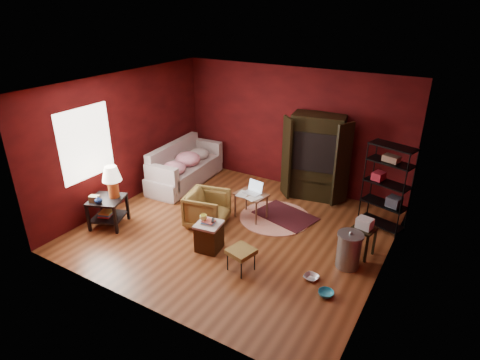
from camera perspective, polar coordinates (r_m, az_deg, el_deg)
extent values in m
cube|color=brown|center=(7.91, -0.75, -7.20)|extent=(5.50, 5.00, 0.02)
cube|color=white|center=(6.86, -0.88, 13.28)|extent=(5.50, 5.00, 0.02)
cube|color=#4A0A0B|center=(9.37, 7.33, 7.25)|extent=(5.50, 0.02, 2.80)
cube|color=#4A0A0B|center=(5.51, -14.72, -6.21)|extent=(5.50, 0.02, 2.80)
cube|color=#4A0A0B|center=(8.95, -16.11, 5.64)|extent=(0.02, 5.00, 2.80)
cube|color=#4A0A0B|center=(6.39, 20.77, -2.63)|extent=(0.02, 5.00, 2.80)
cube|color=white|center=(8.26, -21.08, 4.87)|extent=(0.02, 1.20, 1.40)
imported|color=#AC9895|center=(9.76, -7.83, 1.83)|extent=(0.78, 2.21, 0.85)
imported|color=black|center=(7.93, -4.68, -3.90)|extent=(0.85, 0.88, 0.77)
imported|color=silver|center=(6.70, 10.14, -12.88)|extent=(0.24, 0.09, 0.24)
imported|color=teal|center=(6.42, 12.18, -14.94)|extent=(0.25, 0.15, 0.24)
imported|color=#0E1E46|center=(8.04, -19.51, -2.67)|extent=(0.16, 0.17, 0.15)
imported|color=#F7F378|center=(7.06, -5.24, -5.24)|extent=(0.15, 0.14, 0.13)
cube|color=black|center=(8.22, -18.47, -2.65)|extent=(0.81, 0.81, 0.04)
cube|color=black|center=(8.40, -18.13, -4.97)|extent=(0.75, 0.75, 0.03)
cube|color=black|center=(8.27, -20.79, -5.06)|extent=(0.07, 0.07, 0.58)
cube|color=black|center=(8.01, -17.29, -5.48)|extent=(0.07, 0.07, 0.58)
cube|color=black|center=(8.69, -19.07, -3.31)|extent=(0.07, 0.07, 0.58)
cube|color=black|center=(8.45, -15.71, -3.65)|extent=(0.07, 0.07, 0.58)
cylinder|color=#BA5522|center=(8.17, -17.56, -1.17)|extent=(0.27, 0.27, 0.35)
cone|color=#F2E5C6|center=(8.04, -17.85, 0.89)|extent=(0.48, 0.48, 0.29)
cube|color=olive|center=(8.14, -19.99, -2.52)|extent=(0.22, 0.18, 0.12)
cube|color=#B52D32|center=(8.40, -18.49, -4.66)|extent=(0.32, 0.35, 0.03)
cube|color=#2D76B5|center=(8.38, -18.45, -4.45)|extent=(0.32, 0.35, 0.03)
cube|color=gold|center=(8.36, -18.42, -4.24)|extent=(0.32, 0.35, 0.03)
cube|color=#AC9895|center=(9.82, -7.57, 1.13)|extent=(0.97, 2.01, 0.41)
cube|color=#AC9895|center=(9.91, -9.39, 2.97)|extent=(0.33, 1.96, 0.82)
cube|color=#AC9895|center=(9.02, -11.06, 0.25)|extent=(0.83, 0.25, 0.56)
cube|color=#AC9895|center=(10.50, -4.71, 4.15)|extent=(0.83, 0.25, 0.56)
ellipsoid|color=#CA1C4A|center=(9.25, -9.34, 1.71)|extent=(0.57, 0.57, 0.29)
ellipsoid|color=#CA1C4A|center=(9.67, -7.43, 2.98)|extent=(0.64, 0.64, 0.33)
ellipsoid|color=#AC9895|center=(10.08, -5.82, 3.73)|extent=(0.53, 0.53, 0.27)
cube|color=#3E240E|center=(7.25, -4.41, -8.15)|extent=(0.46, 0.46, 0.49)
cube|color=#AC9895|center=(7.11, -4.47, -6.34)|extent=(0.49, 0.49, 0.05)
cube|color=beige|center=(7.09, -4.48, -6.12)|extent=(0.26, 0.21, 0.02)
cube|color=#476DA7|center=(7.08, -4.49, -5.98)|extent=(0.26, 0.22, 0.02)
cube|color=#BF5447|center=(7.07, -4.49, -5.84)|extent=(0.23, 0.18, 0.02)
cube|color=black|center=(7.05, -3.87, -5.72)|extent=(0.11, 0.15, 0.02)
cube|color=black|center=(6.64, 0.16, -10.14)|extent=(0.48, 0.48, 0.08)
cube|color=black|center=(6.67, 0.16, -10.49)|extent=(0.43, 0.43, 0.02)
cylinder|color=black|center=(6.76, -1.78, -11.55)|extent=(0.02, 0.02, 0.33)
cylinder|color=black|center=(6.58, 0.18, -12.70)|extent=(0.02, 0.02, 0.33)
cylinder|color=black|center=(6.94, 0.14, -10.47)|extent=(0.02, 0.02, 0.33)
cylinder|color=black|center=(6.77, 2.09, -11.54)|extent=(0.02, 0.02, 0.33)
cylinder|color=beige|center=(8.35, 5.00, -5.32)|extent=(1.85, 1.85, 0.01)
cube|color=#4D141B|center=(8.42, 6.47, -5.04)|extent=(1.37, 1.08, 0.01)
cube|color=brown|center=(8.09, 1.60, -2.10)|extent=(0.69, 0.53, 0.03)
cylinder|color=brown|center=(8.24, -0.68, -3.61)|extent=(0.04, 0.04, 0.52)
cylinder|color=brown|center=(7.94, 2.31, -4.79)|extent=(0.04, 0.04, 0.52)
cylinder|color=brown|center=(8.49, 0.89, -2.74)|extent=(0.04, 0.04, 0.52)
cylinder|color=brown|center=(8.19, 3.84, -3.86)|extent=(0.04, 0.04, 0.52)
cube|color=silver|center=(8.10, 1.74, -1.87)|extent=(0.37, 0.28, 0.02)
cube|color=silver|center=(8.14, 2.25, -0.86)|extent=(0.34, 0.12, 0.23)
cube|color=beige|center=(8.08, 0.44, -1.99)|extent=(0.23, 0.32, 0.00)
cube|color=beige|center=(7.94, 2.00, -2.52)|extent=(0.31, 0.37, 0.00)
cube|color=black|center=(9.00, 10.79, 3.27)|extent=(1.19, 0.79, 1.91)
cube|color=black|center=(8.83, 10.77, 4.27)|extent=(0.97, 0.60, 0.85)
cube|color=black|center=(8.85, 6.62, 3.19)|extent=(0.36, 0.35, 1.81)
cube|color=black|center=(8.66, 14.35, 2.09)|extent=(0.24, 0.43, 1.81)
cube|color=#2B2D30|center=(8.91, 10.78, 3.76)|extent=(0.70, 0.60, 0.52)
cube|color=black|center=(8.68, 10.46, 3.21)|extent=(0.50, 0.10, 0.40)
cube|color=black|center=(9.14, 10.49, 0.22)|extent=(0.98, 0.65, 0.05)
cylinder|color=black|center=(8.11, 17.07, -0.57)|extent=(0.03, 0.03, 1.72)
cylinder|color=black|center=(7.79, 22.08, -2.37)|extent=(0.03, 0.03, 1.72)
cylinder|color=black|center=(8.39, 18.28, 0.11)|extent=(0.03, 0.03, 1.72)
cylinder|color=black|center=(8.08, 23.15, -1.60)|extent=(0.03, 0.03, 1.72)
cube|color=black|center=(8.42, 19.37, -5.78)|extent=(0.91, 0.58, 0.02)
cube|color=black|center=(8.22, 19.78, -3.19)|extent=(0.91, 0.58, 0.02)
cube|color=black|center=(8.05, 20.20, -0.47)|extent=(0.91, 0.58, 0.02)
cube|color=black|center=(7.89, 20.65, 2.36)|extent=(0.91, 0.58, 0.02)
cube|color=black|center=(7.78, 20.99, 4.50)|extent=(0.91, 0.58, 0.02)
cube|color=maroon|center=(8.08, 19.12, 0.55)|extent=(0.25, 0.28, 0.15)
cube|color=#2E2F39|center=(8.10, 21.06, -2.90)|extent=(0.29, 0.29, 0.19)
cube|color=brown|center=(7.86, 20.73, 2.87)|extent=(0.33, 0.26, 0.11)
cube|color=black|center=(7.24, 17.20, -6.64)|extent=(0.43, 0.43, 0.04)
cube|color=black|center=(7.31, 15.31, -8.53)|extent=(0.04, 0.04, 0.53)
cube|color=black|center=(7.21, 17.52, -9.34)|extent=(0.04, 0.04, 0.53)
cube|color=black|center=(7.55, 16.41, -7.52)|extent=(0.04, 0.04, 0.53)
cube|color=black|center=(7.46, 18.55, -8.28)|extent=(0.04, 0.04, 0.53)
cube|color=silver|center=(7.19, 17.31, -5.89)|extent=(0.29, 0.25, 0.18)
cylinder|color=gray|center=(7.02, 15.18, -9.76)|extent=(0.51, 0.51, 0.59)
cylinder|color=gray|center=(6.85, 15.47, -7.58)|extent=(0.56, 0.56, 0.04)
sphere|color=gray|center=(6.83, 15.50, -7.30)|extent=(0.08, 0.08, 0.06)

